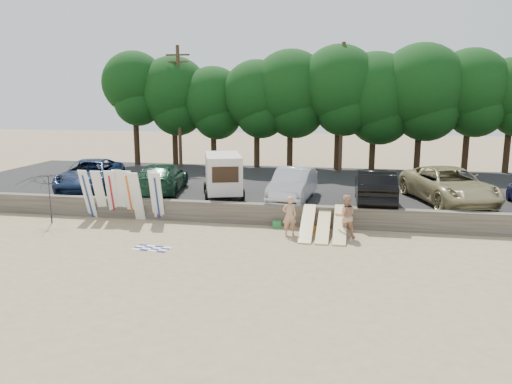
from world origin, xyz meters
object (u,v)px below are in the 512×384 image
box_trailer (223,173)px  beachgoer_a (289,216)px  car_3 (375,186)px  car_0 (90,175)px  beachgoer_b (345,216)px  car_1 (161,178)px  car_2 (293,185)px  car_4 (449,185)px  beach_umbrella (48,198)px  cooler (277,225)px

box_trailer → beachgoer_a: bearing=-64.9°
box_trailer → car_3: box_trailer is taller
car_0 → beachgoer_b: car_0 is taller
box_trailer → car_0: box_trailer is taller
box_trailer → beachgoer_b: size_ratio=2.08×
car_1 → car_2: car_2 is taller
car_1 → car_3: (11.72, -0.76, 0.06)m
box_trailer → car_1: 3.76m
car_4 → car_3: bearing=176.5°
car_4 → beachgoer_a: bearing=-163.5°
box_trailer → car_2: 3.89m
car_2 → car_3: (4.17, 0.05, 0.03)m
box_trailer → beachgoer_b: bearing=-51.7°
car_3 → car_4: bearing=-167.6°
car_2 → car_1: bearing=178.7°
car_1 → car_4: 15.44m
box_trailer → car_4: 11.75m
car_2 → beachgoer_b: (2.76, -4.03, -0.59)m
beachgoer_b → beach_umbrella: (-14.10, -0.21, 0.29)m
beachgoer_a → cooler: beachgoer_a is taller
car_0 → car_3: (16.14, -0.89, 0.02)m
car_4 → beachgoer_b: 7.17m
car_1 → beachgoer_b: bearing=145.8°
car_0 → car_1: (4.42, -0.13, -0.04)m
beachgoer_b → car_3: bearing=-121.9°
car_4 → cooler: 9.30m
car_3 → beachgoer_a: 5.68m
car_1 → car_2: bearing=164.8°
car_1 → car_2: size_ratio=1.11×
car_0 → beach_umbrella: (0.63, -5.19, -0.31)m
car_1 → car_4: size_ratio=0.87×
car_2 → cooler: bearing=-92.6°
car_3 → cooler: size_ratio=14.04×
car_4 → cooler: size_ratio=17.10×
car_0 → car_4: 19.86m
beach_umbrella → car_3: bearing=15.5°
beachgoer_b → cooler: beachgoer_b is taller
box_trailer → car_1: bearing=155.5°
car_3 → car_4: (3.73, 0.89, 0.02)m
beach_umbrella → cooler: bearing=6.4°
car_1 → car_0: bearing=-10.8°
beachgoer_a → cooler: 1.46m
car_2 → car_3: size_ratio=0.96×
car_1 → beachgoer_a: size_ratio=3.22×
box_trailer → car_3: bearing=-20.4°
car_1 → cooler: bearing=142.8°
car_3 → cooler: 5.68m
box_trailer → beach_umbrella: (-7.50, -4.63, -0.74)m
car_1 → cooler: 8.23m
car_0 → car_3: car_3 is taller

